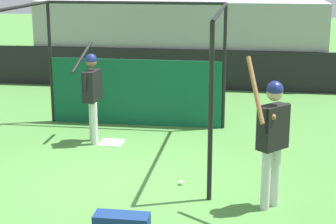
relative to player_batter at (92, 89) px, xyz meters
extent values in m
plane|color=#477F38|center=(0.90, -1.96, -1.04)|extent=(60.00, 60.00, 0.00)
cube|color=black|center=(0.90, 5.08, -0.50)|extent=(24.00, 0.12, 1.09)
cube|color=#9E9E99|center=(0.90, 6.34, 0.13)|extent=(8.15, 2.40, 2.34)
cube|color=#195B33|center=(-2.40, 5.54, 0.10)|extent=(0.45, 0.40, 0.10)
cube|color=#195B33|center=(-2.40, 5.72, 0.33)|extent=(0.45, 0.06, 0.40)
cube|color=#195B33|center=(-1.85, 5.54, 0.10)|extent=(0.45, 0.40, 0.10)
cube|color=#195B33|center=(-1.85, 5.72, 0.33)|extent=(0.45, 0.06, 0.40)
cube|color=#195B33|center=(-1.30, 5.54, 0.10)|extent=(0.45, 0.40, 0.10)
cube|color=#195B33|center=(-1.30, 5.72, 0.33)|extent=(0.45, 0.06, 0.40)
cube|color=#195B33|center=(-0.75, 5.54, 0.10)|extent=(0.45, 0.40, 0.10)
cube|color=#195B33|center=(-0.75, 5.72, 0.33)|extent=(0.45, 0.06, 0.40)
cube|color=#195B33|center=(-0.20, 5.54, 0.10)|extent=(0.45, 0.40, 0.10)
cube|color=#195B33|center=(-0.20, 5.72, 0.33)|extent=(0.45, 0.06, 0.40)
cube|color=#195B33|center=(0.35, 5.54, 0.10)|extent=(0.45, 0.40, 0.10)
cube|color=#195B33|center=(0.35, 5.72, 0.33)|extent=(0.45, 0.06, 0.40)
cube|color=#195B33|center=(0.90, 5.54, 0.10)|extent=(0.45, 0.40, 0.10)
cube|color=#195B33|center=(0.90, 5.72, 0.33)|extent=(0.45, 0.06, 0.40)
cube|color=#195B33|center=(1.45, 5.54, 0.10)|extent=(0.45, 0.40, 0.10)
cube|color=#195B33|center=(1.45, 5.72, 0.33)|extent=(0.45, 0.06, 0.40)
cube|color=#195B33|center=(2.00, 5.54, 0.10)|extent=(0.45, 0.40, 0.10)
cube|color=#195B33|center=(2.00, 5.72, 0.33)|extent=(0.45, 0.06, 0.40)
cube|color=#195B33|center=(2.55, 5.54, 0.10)|extent=(0.45, 0.40, 0.10)
cube|color=#195B33|center=(2.55, 5.72, 0.33)|extent=(0.45, 0.06, 0.40)
cube|color=#195B33|center=(3.10, 5.54, 0.10)|extent=(0.45, 0.40, 0.10)
cube|color=#195B33|center=(3.10, 5.72, 0.33)|extent=(0.45, 0.06, 0.40)
cube|color=#195B33|center=(3.65, 5.54, 0.10)|extent=(0.45, 0.40, 0.10)
cube|color=#195B33|center=(3.65, 5.72, 0.33)|extent=(0.45, 0.06, 0.40)
cube|color=#195B33|center=(4.20, 5.54, 0.10)|extent=(0.45, 0.40, 0.10)
cube|color=#195B33|center=(4.20, 5.72, 0.33)|extent=(0.45, 0.06, 0.40)
cube|color=#195B33|center=(-2.40, 6.34, 0.50)|extent=(0.45, 0.40, 0.10)
cube|color=#195B33|center=(-2.40, 6.52, 0.73)|extent=(0.45, 0.06, 0.40)
cube|color=#195B33|center=(-1.85, 6.34, 0.50)|extent=(0.45, 0.40, 0.10)
cube|color=#195B33|center=(-1.85, 6.52, 0.73)|extent=(0.45, 0.06, 0.40)
cube|color=#195B33|center=(-1.30, 6.34, 0.50)|extent=(0.45, 0.40, 0.10)
cube|color=#195B33|center=(-1.30, 6.52, 0.73)|extent=(0.45, 0.06, 0.40)
cube|color=#195B33|center=(-0.75, 6.34, 0.50)|extent=(0.45, 0.40, 0.10)
cube|color=#195B33|center=(-0.75, 6.52, 0.73)|extent=(0.45, 0.06, 0.40)
cube|color=#195B33|center=(-0.20, 6.34, 0.50)|extent=(0.45, 0.40, 0.10)
cube|color=#195B33|center=(-0.20, 6.52, 0.73)|extent=(0.45, 0.06, 0.40)
cube|color=#195B33|center=(0.35, 6.34, 0.50)|extent=(0.45, 0.40, 0.10)
cube|color=#195B33|center=(0.35, 6.52, 0.73)|extent=(0.45, 0.06, 0.40)
cube|color=#195B33|center=(0.90, 6.34, 0.50)|extent=(0.45, 0.40, 0.10)
cube|color=#195B33|center=(0.90, 6.52, 0.73)|extent=(0.45, 0.06, 0.40)
cube|color=#195B33|center=(1.45, 6.34, 0.50)|extent=(0.45, 0.40, 0.10)
cube|color=#195B33|center=(1.45, 6.52, 0.73)|extent=(0.45, 0.06, 0.40)
cube|color=#195B33|center=(2.00, 6.34, 0.50)|extent=(0.45, 0.40, 0.10)
cube|color=#195B33|center=(2.00, 6.52, 0.73)|extent=(0.45, 0.06, 0.40)
cube|color=#195B33|center=(2.55, 6.34, 0.50)|extent=(0.45, 0.40, 0.10)
cube|color=#195B33|center=(2.55, 6.52, 0.73)|extent=(0.45, 0.06, 0.40)
cube|color=#195B33|center=(3.10, 6.34, 0.50)|extent=(0.45, 0.40, 0.10)
cube|color=#195B33|center=(3.10, 6.52, 0.73)|extent=(0.45, 0.06, 0.40)
cube|color=#195B33|center=(3.65, 6.34, 0.50)|extent=(0.45, 0.40, 0.10)
cube|color=#195B33|center=(3.65, 6.52, 0.73)|extent=(0.45, 0.06, 0.40)
cube|color=#195B33|center=(4.20, 6.34, 0.50)|extent=(0.45, 0.40, 0.10)
cube|color=#195B33|center=(4.20, 6.52, 0.73)|extent=(0.45, 0.06, 0.40)
cube|color=#195B33|center=(-2.40, 7.14, 0.90)|extent=(0.45, 0.40, 0.10)
cube|color=#195B33|center=(-2.40, 7.32, 1.13)|extent=(0.45, 0.06, 0.40)
cube|color=#195B33|center=(-1.85, 7.14, 0.90)|extent=(0.45, 0.40, 0.10)
cube|color=#195B33|center=(-1.85, 7.32, 1.13)|extent=(0.45, 0.06, 0.40)
cube|color=#195B33|center=(-1.30, 7.14, 0.90)|extent=(0.45, 0.40, 0.10)
cube|color=#195B33|center=(-1.30, 7.32, 1.13)|extent=(0.45, 0.06, 0.40)
cube|color=#195B33|center=(-0.75, 7.14, 0.90)|extent=(0.45, 0.40, 0.10)
cube|color=#195B33|center=(-0.75, 7.32, 1.13)|extent=(0.45, 0.06, 0.40)
cube|color=#195B33|center=(-0.20, 7.14, 0.90)|extent=(0.45, 0.40, 0.10)
cube|color=#195B33|center=(-0.20, 7.32, 1.13)|extent=(0.45, 0.06, 0.40)
cube|color=#195B33|center=(0.35, 7.14, 0.90)|extent=(0.45, 0.40, 0.10)
cube|color=#195B33|center=(0.35, 7.32, 1.13)|extent=(0.45, 0.06, 0.40)
cube|color=#195B33|center=(0.90, 7.14, 0.90)|extent=(0.45, 0.40, 0.10)
cube|color=#195B33|center=(0.90, 7.32, 1.13)|extent=(0.45, 0.06, 0.40)
cube|color=#195B33|center=(1.45, 7.14, 0.90)|extent=(0.45, 0.40, 0.10)
cube|color=#195B33|center=(1.45, 7.32, 1.13)|extent=(0.45, 0.06, 0.40)
cube|color=#195B33|center=(2.00, 7.14, 0.90)|extent=(0.45, 0.40, 0.10)
cube|color=#195B33|center=(2.00, 7.32, 1.13)|extent=(0.45, 0.06, 0.40)
cube|color=#195B33|center=(2.55, 7.14, 0.90)|extent=(0.45, 0.40, 0.10)
cube|color=#195B33|center=(2.55, 7.32, 1.13)|extent=(0.45, 0.06, 0.40)
cube|color=#195B33|center=(3.10, 7.14, 0.90)|extent=(0.45, 0.40, 0.10)
cube|color=#195B33|center=(3.10, 7.32, 1.13)|extent=(0.45, 0.06, 0.40)
cube|color=#195B33|center=(3.65, 7.14, 0.90)|extent=(0.45, 0.40, 0.10)
cube|color=#195B33|center=(3.65, 7.32, 1.13)|extent=(0.45, 0.06, 0.40)
cube|color=#195B33|center=(4.20, 7.14, 0.90)|extent=(0.45, 0.40, 0.10)
cube|color=#195B33|center=(4.20, 7.32, 1.13)|extent=(0.45, 0.06, 0.40)
cylinder|color=black|center=(2.42, -2.42, 0.25)|extent=(0.07, 0.07, 2.57)
cylinder|color=black|center=(-1.28, 1.33, 0.25)|extent=(0.07, 0.07, 2.57)
cylinder|color=black|center=(2.42, 1.33, 0.25)|extent=(0.07, 0.07, 2.57)
cylinder|color=black|center=(-1.28, -0.55, 1.53)|extent=(0.06, 3.75, 0.06)
cylinder|color=black|center=(2.42, -0.55, 1.53)|extent=(0.06, 3.75, 0.06)
cylinder|color=black|center=(0.57, 1.33, 1.53)|extent=(3.70, 0.06, 0.06)
cube|color=#0F5133|center=(0.57, 1.31, -0.33)|extent=(3.63, 0.03, 1.41)
cube|color=white|center=(0.36, -0.01, -1.03)|extent=(0.44, 0.44, 0.02)
cylinder|color=silver|center=(0.06, -0.12, -0.63)|extent=(0.14, 0.14, 0.82)
cylinder|color=silver|center=(-0.04, 0.11, -0.63)|extent=(0.14, 0.14, 0.82)
cube|color=black|center=(0.01, -0.01, 0.07)|extent=(0.26, 0.50, 0.58)
sphere|color=brown|center=(0.01, -0.01, 0.53)|extent=(0.21, 0.21, 0.21)
sphere|color=navy|center=(0.01, -0.01, 0.57)|extent=(0.22, 0.22, 0.22)
cylinder|color=black|center=(-0.06, -0.26, 0.20)|extent=(0.08, 0.08, 0.32)
cylinder|color=black|center=(-0.01, 0.25, 0.20)|extent=(0.08, 0.08, 0.32)
cylinder|color=black|center=(-0.26, 0.30, 0.56)|extent=(0.25, 0.73, 0.54)
sphere|color=black|center=(0.08, 0.20, 0.31)|extent=(0.08, 0.08, 0.08)
cylinder|color=silver|center=(3.34, -2.49, -0.61)|extent=(0.18, 0.18, 0.87)
cylinder|color=silver|center=(3.21, -2.64, -0.61)|extent=(0.18, 0.18, 0.87)
cube|color=black|center=(3.28, -2.56, 0.14)|extent=(0.46, 0.48, 0.62)
sphere|color=tan|center=(3.28, -2.56, 0.61)|extent=(0.22, 0.22, 0.22)
sphere|color=navy|center=(3.28, -2.56, 0.66)|extent=(0.23, 0.23, 0.23)
cylinder|color=black|center=(3.46, -2.42, 0.28)|extent=(0.10, 0.10, 0.34)
cylinder|color=black|center=(3.15, -2.76, 0.28)|extent=(0.10, 0.10, 0.34)
cylinder|color=brown|center=(3.01, -2.83, 0.71)|extent=(0.28, 0.56, 0.80)
sphere|color=brown|center=(3.26, -2.73, 0.32)|extent=(0.08, 0.08, 0.08)
sphere|color=white|center=(1.93, -1.92, -1.00)|extent=(0.07, 0.07, 0.07)
camera|label=1|loc=(2.94, -10.01, 2.27)|focal=60.00mm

